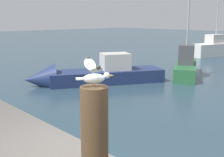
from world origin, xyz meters
name	(u,v)px	position (x,y,z in m)	size (l,w,h in m)	color
mooring_post	(95,135)	(0.52, -0.53, 1.68)	(0.29, 0.29, 1.04)	#4C3823
seagull	(94,74)	(0.52, -0.53, 2.34)	(0.62, 0.42, 0.27)	#C66C60
boat_white	(221,48)	(-8.24, 19.55, 0.57)	(2.48, 5.76, 4.53)	silver
boat_green	(186,65)	(-5.49, 10.51, 0.49)	(3.19, 4.45, 4.01)	#2D6B3D
boat_navy	(89,75)	(-7.31, 5.57, 0.38)	(4.01, 6.09, 1.66)	navy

